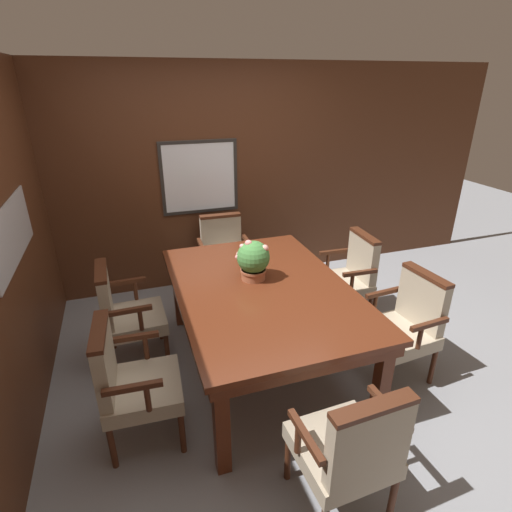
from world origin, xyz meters
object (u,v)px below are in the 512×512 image
chair_head_far (224,254)px  potted_plant (253,260)px  chair_left_near (130,380)px  chair_right_far (349,275)px  dining_table (262,296)px  chair_head_near (350,447)px  chair_right_near (406,322)px  chair_left_far (125,312)px

chair_head_far → potted_plant: size_ratio=2.64×
chair_left_near → potted_plant: (1.03, 0.58, 0.45)m
chair_right_far → dining_table: bearing=-65.0°
chair_left_near → chair_right_far: 2.30m
dining_table → chair_head_near: size_ratio=2.17×
chair_right_near → chair_left_near: bearing=-95.0°
chair_right_near → chair_head_far: same height
chair_right_near → chair_right_far: (0.01, 0.89, 0.00)m
dining_table → potted_plant: potted_plant is taller
chair_left_far → chair_head_far: same height
dining_table → chair_left_near: 1.16m
dining_table → potted_plant: (-0.02, 0.15, 0.26)m
chair_left_near → chair_head_far: 2.08m
dining_table → chair_right_far: 1.18m
chair_left_far → chair_right_far: 2.13m
chair_right_near → chair_head_far: 2.07m
chair_left_near → chair_right_near: size_ratio=1.00×
chair_head_far → chair_left_near: bearing=-119.5°
chair_right_near → chair_head_far: bearing=-154.6°
dining_table → potted_plant: 0.30m
dining_table → chair_head_near: chair_head_near is taller
chair_left_near → chair_head_near: size_ratio=1.00×
chair_right_near → chair_head_near: bearing=-53.9°
potted_plant → chair_left_near: bearing=-150.5°
chair_right_far → chair_head_far: bearing=-128.3°
chair_right_near → chair_right_far: bearing=174.7°
chair_left_far → potted_plant: (1.04, -0.29, 0.45)m
chair_head_near → potted_plant: size_ratio=2.64×
dining_table → chair_right_far: chair_right_far is taller
dining_table → chair_left_far: bearing=157.4°
chair_left_near → chair_head_far: bearing=-28.0°
chair_right_near → potted_plant: size_ratio=2.64×
chair_left_near → potted_plant: 1.27m
chair_head_far → potted_plant: (-0.05, -1.19, 0.45)m
chair_right_far → potted_plant: potted_plant is taller
potted_plant → chair_right_far: bearing=15.0°
chair_right_far → chair_head_far: 1.38m
chair_right_far → potted_plant: size_ratio=2.64×
chair_left_near → chair_head_far: (1.08, 1.78, 0.00)m
chair_head_near → chair_head_far: bearing=-92.6°
chair_left_near → chair_right_far: (2.13, 0.88, 0.00)m
chair_left_far → chair_right_far: size_ratio=1.00×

